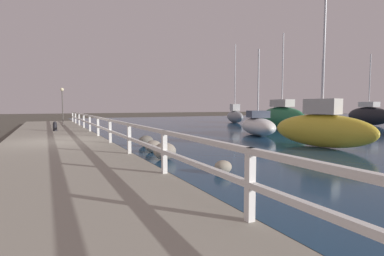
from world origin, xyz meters
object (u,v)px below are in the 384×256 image
(mooring_bollard, at_px, (55,126))
(sailboat_navy, at_px, (321,116))
(sailboat_black, at_px, (368,115))
(sailboat_gray, at_px, (235,115))
(sailboat_yellow, at_px, (322,128))
(dock_lamp, at_px, (62,98))
(sailboat_white, at_px, (258,125))
(sailboat_green, at_px, (282,117))
(sailboat_blue, at_px, (281,114))

(mooring_bollard, distance_m, sailboat_navy, 26.35)
(sailboat_black, bearing_deg, sailboat_gray, 150.43)
(sailboat_black, bearing_deg, sailboat_yellow, -135.73)
(dock_lamp, xyz_separation_m, sailboat_yellow, (8.86, -14.60, -1.41))
(sailboat_white, bearing_deg, sailboat_navy, 51.22)
(sailboat_gray, xyz_separation_m, sailboat_navy, (9.50, -2.27, -0.08))
(sailboat_gray, bearing_deg, sailboat_navy, 4.70)
(sailboat_green, height_order, sailboat_blue, sailboat_blue)
(sailboat_green, relative_size, sailboat_blue, 0.96)
(mooring_bollard, distance_m, sailboat_blue, 27.70)
(dock_lamp, relative_size, sailboat_white, 0.56)
(dock_lamp, relative_size, sailboat_navy, 0.41)
(dock_lamp, xyz_separation_m, sailboat_white, (9.72, -9.48, -1.64))
(sailboat_blue, height_order, sailboat_gray, sailboat_gray)
(sailboat_yellow, bearing_deg, sailboat_navy, 30.56)
(sailboat_navy, height_order, sailboat_yellow, sailboat_yellow)
(sailboat_blue, xyz_separation_m, sailboat_yellow, (-16.42, -20.06, 0.06))
(sailboat_navy, height_order, sailboat_black, sailboat_navy)
(dock_lamp, distance_m, sailboat_gray, 16.09)
(sailboat_blue, bearing_deg, dock_lamp, -160.33)
(sailboat_navy, xyz_separation_m, sailboat_yellow, (-16.55, -14.24, 0.16))
(mooring_bollard, bearing_deg, sailboat_navy, 8.62)
(mooring_bollard, bearing_deg, sailboat_green, -8.45)
(sailboat_gray, bearing_deg, sailboat_yellow, -94.96)
(sailboat_white, height_order, sailboat_gray, sailboat_gray)
(sailboat_gray, bearing_deg, dock_lamp, -154.96)
(sailboat_white, distance_m, sailboat_yellow, 5.20)
(sailboat_green, bearing_deg, sailboat_yellow, -119.74)
(sailboat_green, distance_m, sailboat_black, 9.85)
(sailboat_green, distance_m, sailboat_yellow, 9.71)
(sailboat_green, xyz_separation_m, sailboat_black, (9.85, 0.02, -0.03))
(mooring_bollard, distance_m, sailboat_yellow, 14.01)
(mooring_bollard, xyz_separation_m, sailboat_blue, (25.92, 9.77, 0.23))
(sailboat_navy, bearing_deg, sailboat_yellow, -119.99)
(dock_lamp, xyz_separation_m, sailboat_gray, (15.91, 1.92, -1.49))
(sailboat_white, height_order, sailboat_yellow, sailboat_yellow)
(mooring_bollard, xyz_separation_m, sailboat_white, (10.36, -5.17, 0.06))
(mooring_bollard, distance_m, sailboat_white, 11.58)
(sailboat_green, height_order, sailboat_navy, sailboat_green)
(mooring_bollard, xyz_separation_m, sailboat_black, (24.72, -2.19, 0.37))
(sailboat_green, relative_size, sailboat_black, 1.12)
(mooring_bollard, relative_size, sailboat_black, 0.09)
(sailboat_gray, bearing_deg, mooring_bollard, -141.23)
(sailboat_black, bearing_deg, sailboat_green, -163.63)
(mooring_bollard, xyz_separation_m, dock_lamp, (0.64, 4.30, 1.70))
(mooring_bollard, xyz_separation_m, sailboat_navy, (26.05, 3.95, 0.13))
(sailboat_blue, relative_size, sailboat_gray, 0.92)
(sailboat_green, xyz_separation_m, sailboat_white, (-4.51, -2.96, -0.34))
(dock_lamp, distance_m, sailboat_navy, 25.46)
(sailboat_white, height_order, sailboat_black, sailboat_black)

